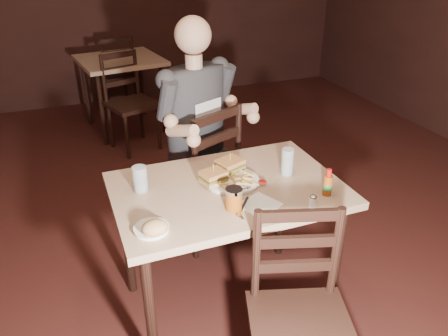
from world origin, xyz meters
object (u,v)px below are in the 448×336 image
object	(u,v)px
chair_far	(196,173)
bg_chair_far	(115,75)
diner	(199,102)
dinner_plate	(232,182)
bg_chair_near	(132,104)
glass_left	(140,179)
main_table	(228,202)
chair_near	(301,328)
side_plate	(152,229)
hot_sauce	(328,182)
syrup_dispenser	(234,199)
bg_table	(120,67)
glass_right	(287,162)

from	to	relation	value
chair_far	bg_chair_far	world-z (taller)	chair_far
diner	dinner_plate	world-z (taller)	diner
bg_chair_near	glass_left	distance (m)	2.22
main_table	chair_near	xyz separation A→B (m)	(0.06, -0.67, -0.23)
diner	side_plate	xyz separation A→B (m)	(-0.50, -0.87, -0.22)
chair_far	bg_chair_far	size ratio (longest dim) A/B	1.07
dinner_plate	hot_sauce	world-z (taller)	hot_sauce
dinner_plate	syrup_dispenser	world-z (taller)	syrup_dispenser
bg_table	side_plate	distance (m)	3.08
glass_left	glass_right	bearing A→B (deg)	-7.91
dinner_plate	glass_left	size ratio (longest dim) A/B	2.02
bg_table	side_plate	world-z (taller)	side_plate
main_table	side_plate	world-z (taller)	side_plate
bg_table	dinner_plate	xyz separation A→B (m)	(0.12, -2.80, 0.10)
bg_chair_near	chair_near	bearing A→B (deg)	-104.94
glass_right	bg_chair_far	bearing A→B (deg)	97.14
bg_chair_near	hot_sauce	world-z (taller)	bg_chair_near
chair_far	glass_right	size ratio (longest dim) A/B	6.78
syrup_dispenser	side_plate	bearing A→B (deg)	-175.39
bg_chair_far	glass_right	xyz separation A→B (m)	(0.42, -3.37, 0.39)
glass_left	hot_sauce	xyz separation A→B (m)	(0.82, -0.35, 0.00)
bg_chair_near	glass_left	size ratio (longest dim) A/B	7.09
bg_chair_far	bg_chair_near	distance (m)	1.10
bg_chair_near	diner	size ratio (longest dim) A/B	0.93
diner	hot_sauce	size ratio (longest dim) A/B	7.14
chair_far	bg_chair_near	distance (m)	1.60
diner	side_plate	size ratio (longest dim) A/B	6.64
side_plate	diner	bearing A→B (deg)	60.04
syrup_dispenser	chair_far	bearing A→B (deg)	83.65
chair_near	syrup_dispenser	xyz separation A→B (m)	(-0.11, 0.47, 0.37)
chair_far	hot_sauce	xyz separation A→B (m)	(0.37, -0.93, 0.35)
glass_right	side_plate	bearing A→B (deg)	-162.71
chair_near	main_table	bearing A→B (deg)	113.05
chair_near	hot_sauce	world-z (taller)	hot_sauce
bg_table	hot_sauce	distance (m)	3.11
dinner_plate	side_plate	xyz separation A→B (m)	(-0.47, -0.25, -0.00)
main_table	glass_left	bearing A→B (deg)	164.27
bg_chair_near	syrup_dispenser	xyz separation A→B (m)	(0.04, -2.47, 0.36)
diner	hot_sauce	xyz separation A→B (m)	(0.35, -0.88, -0.15)
bg_chair_near	dinner_plate	size ratio (longest dim) A/B	3.51
bg_chair_far	glass_right	size ratio (longest dim) A/B	6.32
bg_table	glass_left	size ratio (longest dim) A/B	7.01
glass_left	side_plate	xyz separation A→B (m)	(-0.02, -0.34, -0.06)
chair_near	side_plate	xyz separation A→B (m)	(-0.50, 0.44, 0.32)
syrup_dispenser	side_plate	world-z (taller)	syrup_dispenser
hot_sauce	syrup_dispenser	distance (m)	0.46
diner	dinner_plate	xyz separation A→B (m)	(-0.03, -0.61, -0.22)
bg_chair_far	syrup_dispenser	distance (m)	3.59
dinner_plate	side_plate	size ratio (longest dim) A/B	1.77
bg_table	syrup_dispenser	distance (m)	3.03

